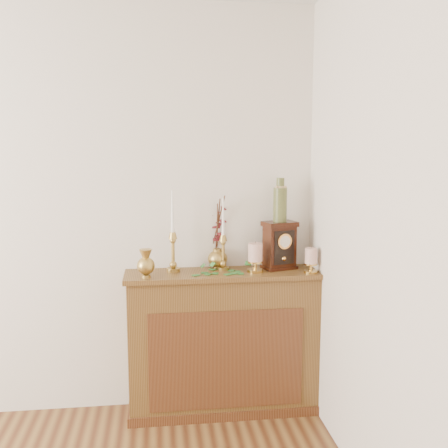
{
  "coord_description": "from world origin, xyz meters",
  "views": [
    {
      "loc": [
        0.99,
        -1.11,
        1.71
      ],
      "look_at": [
        1.4,
        2.05,
        1.24
      ],
      "focal_mm": 42.0,
      "sensor_mm": 36.0,
      "label": 1
    }
  ],
  "objects": [
    {
      "name": "mantel_clock",
      "position": [
        1.77,
        2.14,
        1.08
      ],
      "size": [
        0.24,
        0.19,
        0.31
      ],
      "rotation": [
        0.0,
        0.0,
        0.28
      ],
      "color": "#34150A",
      "rests_on": "console_shelf"
    },
    {
      "name": "pillar_candle_right",
      "position": [
        1.94,
        2.0,
        1.02
      ],
      "size": [
        0.09,
        0.09,
        0.17
      ],
      "rotation": [
        0.0,
        0.0,
        -0.1
      ],
      "color": "gold",
      "rests_on": "console_shelf"
    },
    {
      "name": "ivy_garland",
      "position": [
        1.43,
        2.07,
        0.94
      ],
      "size": [
        0.41,
        0.15,
        0.07
      ],
      "rotation": [
        0.0,
        0.0,
        0.41
      ],
      "color": "#286827",
      "rests_on": "console_shelf"
    },
    {
      "name": "console_shelf",
      "position": [
        1.4,
        2.1,
        0.44
      ],
      "size": [
        1.24,
        0.34,
        0.93
      ],
      "color": "brown",
      "rests_on": "ground"
    },
    {
      "name": "pillar_candle_left",
      "position": [
        1.6,
        2.06,
        1.03
      ],
      "size": [
        0.1,
        0.1,
        0.2
      ],
      "rotation": [
        0.0,
        0.0,
        0.24
      ],
      "color": "gold",
      "rests_on": "console_shelf"
    },
    {
      "name": "candlestick_center",
      "position": [
        1.41,
        2.15,
        1.08
      ],
      "size": [
        0.08,
        0.08,
        0.46
      ],
      "rotation": [
        0.0,
        0.0,
        -0.05
      ],
      "color": "tan",
      "rests_on": "console_shelf"
    },
    {
      "name": "bud_vase",
      "position": [
        0.92,
        2.0,
        1.02
      ],
      "size": [
        0.11,
        0.11,
        0.17
      ],
      "rotation": [
        0.0,
        0.0,
        0.22
      ],
      "color": "tan",
      "rests_on": "console_shelf"
    },
    {
      "name": "ginger_jar",
      "position": [
        1.39,
        2.24,
        1.14
      ],
      "size": [
        0.19,
        0.21,
        0.48
      ],
      "rotation": [
        0.0,
        0.0,
        0.27
      ],
      "color": "tan",
      "rests_on": "console_shelf"
    },
    {
      "name": "ceramic_vase",
      "position": [
        1.77,
        2.14,
        1.36
      ],
      "size": [
        0.09,
        0.09,
        0.28
      ],
      "rotation": [
        0.0,
        0.0,
        0.28
      ],
      "color": "#1B3726",
      "rests_on": "mantel_clock"
    },
    {
      "name": "candlestick_left",
      "position": [
        1.09,
        2.15,
        1.1
      ],
      "size": [
        0.09,
        0.09,
        0.51
      ],
      "rotation": [
        0.0,
        0.0,
        0.25
      ],
      "color": "tan",
      "rests_on": "console_shelf"
    }
  ]
}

